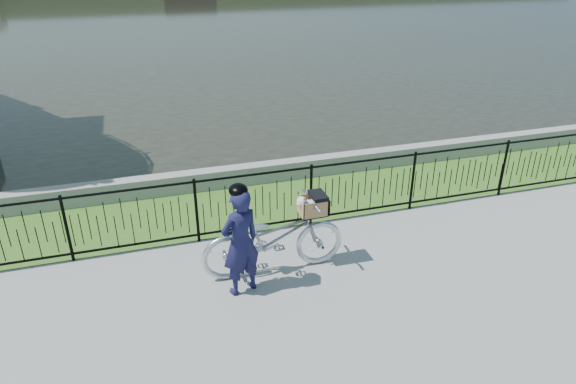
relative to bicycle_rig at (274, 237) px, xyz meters
name	(u,v)px	position (x,y,z in m)	size (l,w,h in m)	color
ground	(283,284)	(0.01, -0.40, -0.58)	(120.00, 120.00, 0.00)	gray
grass_strip	(244,206)	(0.01, 2.20, -0.58)	(60.00, 2.00, 0.01)	#3A6720
water	(148,14)	(0.01, 32.60, -0.58)	(120.00, 120.00, 0.00)	black
quay_wall	(233,176)	(0.01, 3.20, -0.38)	(60.00, 0.30, 0.40)	gray
fence	(255,203)	(0.01, 1.20, -0.01)	(14.00, 0.06, 1.15)	black
bicycle_rig	(274,237)	(0.00, 0.00, 0.00)	(2.19, 0.76, 1.23)	silver
cyclist	(240,241)	(-0.59, -0.36, 0.25)	(0.69, 0.57, 1.69)	#141439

